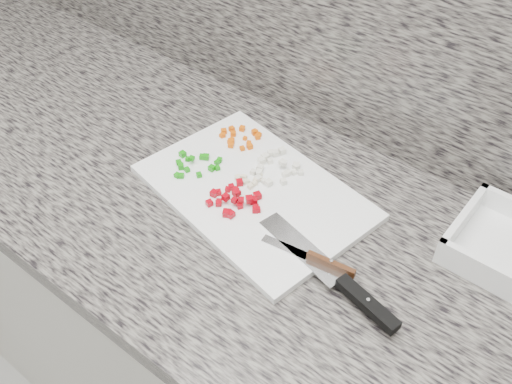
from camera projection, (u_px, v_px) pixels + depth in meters
cabinet at (273, 364)px, 1.32m from camera, size 3.92×0.62×0.86m
countertop at (278, 235)px, 1.01m from camera, size 3.96×0.64×0.04m
backsplash at (389, 3)px, 0.96m from camera, size 3.92×0.02×0.60m
cutting_board at (254, 192)px, 1.05m from camera, size 0.46×0.35×0.01m
carrot_pile at (240, 137)px, 1.15m from camera, size 0.09×0.08×0.01m
onion_pile at (274, 165)px, 1.08m from camera, size 0.09×0.11×0.02m
green_pepper_pile at (195, 164)px, 1.09m from camera, size 0.09×0.09×0.02m
red_pepper_pile at (236, 199)px, 1.01m from camera, size 0.10×0.09×0.02m
garlic_pile at (247, 180)px, 1.06m from camera, size 0.05×0.05×0.01m
chef_knife at (343, 283)px, 0.88m from camera, size 0.29×0.10×0.02m
paring_knife at (319, 260)px, 0.92m from camera, size 0.17×0.04×0.02m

